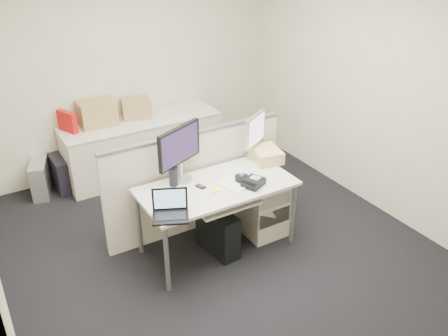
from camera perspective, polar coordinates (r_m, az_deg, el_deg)
floor at (r=4.96m, az=-0.81°, el=-9.50°), size 4.00×4.50×0.01m
wall_back at (r=6.22m, az=-11.60°, el=11.86°), size 4.00×0.02×2.70m
wall_front at (r=2.82m, az=23.09°, el=-10.57°), size 4.00×0.02×2.70m
wall_right at (r=5.49m, az=17.68°, el=9.00°), size 0.02×4.50×2.70m
desk at (r=4.58m, az=-0.86°, el=-2.82°), size 1.50×0.75×0.73m
keyboard_tray at (r=4.47m, az=0.30°, el=-4.32°), size 0.62×0.32×0.02m
drawer_pedestal at (r=5.05m, az=4.30°, el=-4.26°), size 0.40×0.55×0.65m
cubicle_partition at (r=4.98m, az=-3.43°, el=-1.72°), size 2.00×0.06×1.10m
back_counter at (r=6.28m, az=-9.73°, el=2.51°), size 2.00×0.60×0.72m
monitor_main at (r=4.53m, az=-5.34°, el=1.65°), size 0.60×0.43×0.57m
monitor_small at (r=4.99m, az=3.73°, el=3.76°), size 0.44×0.37×0.48m
laptop at (r=4.04m, az=-6.52°, el=-4.62°), size 0.38×0.34×0.23m
trackball at (r=4.61m, az=2.15°, el=-1.29°), size 0.18×0.18×0.05m
desk_phone at (r=4.54m, az=3.55°, el=-1.75°), size 0.26×0.24×0.07m
paper_stack at (r=4.55m, az=1.27°, el=-2.00°), size 0.28×0.32×0.01m
sticky_pad at (r=4.47m, az=-0.92°, el=-2.63°), size 0.11×0.11×0.01m
travel_mug at (r=4.54m, az=-6.10°, el=-1.03°), size 0.11×0.11×0.18m
banana at (r=4.56m, az=3.13°, el=-1.80°), size 0.18×0.10×0.04m
cellphone at (r=4.52m, az=-2.83°, el=-2.25°), size 0.08×0.11×0.01m
manila_folders at (r=5.02m, az=5.10°, el=1.61°), size 0.33×0.39×0.13m
keyboard at (r=4.47m, az=-0.51°, el=-4.01°), size 0.45×0.23×0.02m
pc_tower_desk at (r=4.77m, az=-0.76°, el=-7.64°), size 0.25×0.52×0.46m
pc_tower_spare_dark at (r=6.19m, az=-18.98°, el=-0.62°), size 0.20×0.46×0.42m
pc_tower_spare_silver at (r=6.15m, az=-21.22°, el=-1.15°), size 0.31×0.50×0.43m
cardboard_box_left at (r=6.04m, az=-15.02°, el=6.31°), size 0.43×0.33×0.32m
cardboard_box_right at (r=6.20m, az=-10.51°, el=7.00°), size 0.41×0.36×0.26m
red_binder at (r=5.96m, az=-18.33°, el=5.24°), size 0.18×0.29×0.27m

